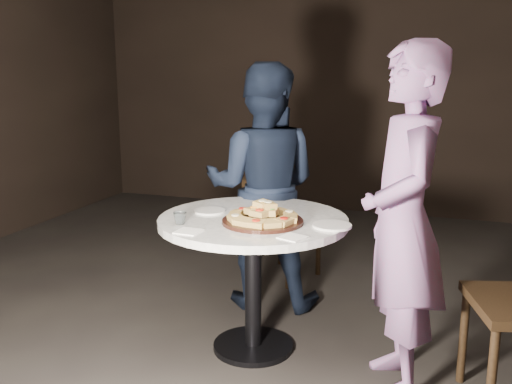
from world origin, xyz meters
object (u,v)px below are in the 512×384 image
Objects in this scene: table at (253,243)px; focaccia_pile at (263,214)px; diner_teal at (403,223)px; water_glass at (180,218)px; diner_navy at (262,187)px; serving_board at (263,221)px; chair_far at (276,210)px.

focaccia_pile is (0.09, -0.09, 0.19)m from table.
diner_teal is (0.71, -0.04, 0.03)m from focaccia_pile.
diner_navy is at bearing 80.53° from water_glass.
water_glass is (-0.40, -0.16, 0.02)m from serving_board.
serving_board reaches higher than table.
table is at bearing 122.79° from chair_far.
water_glass is at bearing 71.37° from diner_navy.
diner_teal is at bearing -2.76° from serving_board.
chair_far is (0.11, 1.35, -0.27)m from water_glass.
table is at bearing 94.68° from diner_navy.
focaccia_pile is 5.50× the size of water_glass.
table is 0.84m from diner_teal.
diner_teal reaches higher than diner_navy.
table is 18.23× the size of water_glass.
water_glass is 0.92m from diner_navy.
water_glass is 0.07× the size of chair_far.
diner_navy is (0.15, 0.91, -0.00)m from water_glass.
diner_navy is (-0.16, 0.65, 0.17)m from table.
serving_board is 0.04m from focaccia_pile.
table is 0.20m from serving_board.
chair_far is 0.52m from diner_navy.
table is 0.79× the size of diner_navy.
serving_board is at bearing -104.96° from focaccia_pile.
table is 2.97× the size of serving_board.
chair_far reaches higher than water_glass.
water_glass reaches higher than serving_board.
diner_teal reaches higher than serving_board.
serving_board is at bearing 99.12° from diner_navy.
diner_navy is 0.95× the size of diner_teal.
focaccia_pile is 1.26m from chair_far.
diner_teal reaches higher than table.
table is 1.12m from chair_far.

